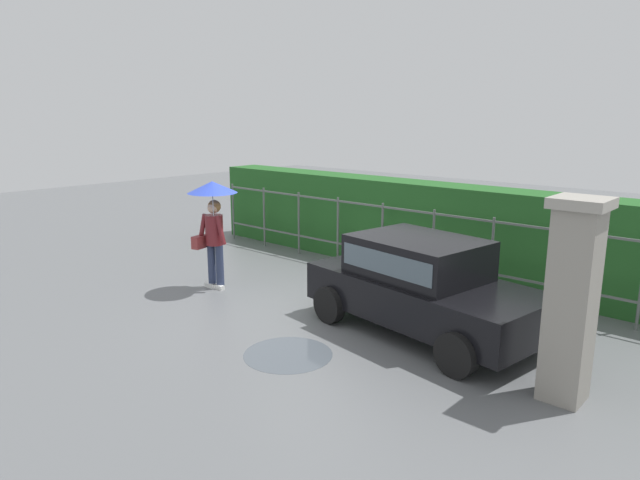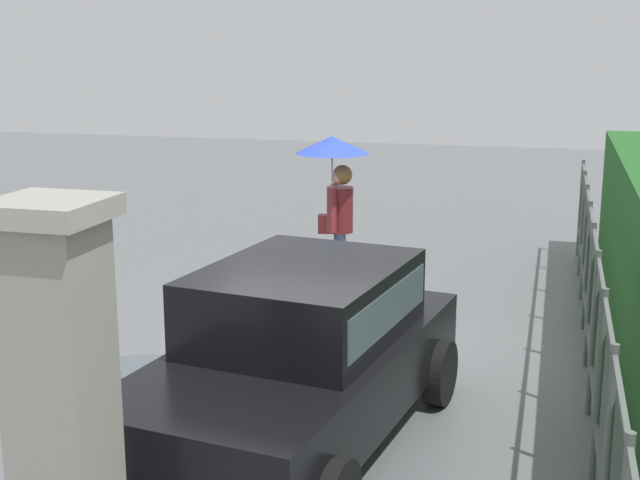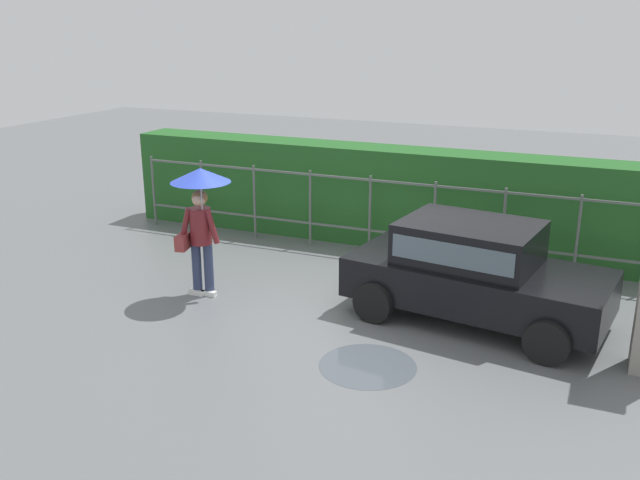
{
  "view_description": "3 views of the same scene",
  "coord_description": "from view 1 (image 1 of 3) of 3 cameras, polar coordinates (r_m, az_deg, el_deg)",
  "views": [
    {
      "loc": [
        6.17,
        -6.7,
        3.31
      ],
      "look_at": [
        -0.18,
        0.35,
        1.17
      ],
      "focal_mm": 31.39,
      "sensor_mm": 36.0,
      "label": 1
    },
    {
      "loc": [
        8.23,
        2.35,
        3.22
      ],
      "look_at": [
        -0.49,
        -0.04,
        1.17
      ],
      "focal_mm": 48.77,
      "sensor_mm": 36.0,
      "label": 2
    },
    {
      "loc": [
        3.51,
        -9.11,
        4.22
      ],
      "look_at": [
        -0.44,
        0.07,
        1.05
      ],
      "focal_mm": 38.8,
      "sensor_mm": 36.0,
      "label": 3
    }
  ],
  "objects": [
    {
      "name": "ground_plane",
      "position": [
        9.69,
        -0.6,
        -7.27
      ],
      "size": [
        40.0,
        40.0,
        0.0
      ],
      "primitive_type": "plane",
      "color": "slate"
    },
    {
      "name": "puddle_near",
      "position": [
        8.06,
        -3.28,
        -11.56
      ],
      "size": [
        1.26,
        1.26,
        0.0
      ],
      "primitive_type": "cylinder",
      "color": "#4C545B",
      "rests_on": "ground"
    },
    {
      "name": "fence_section",
      "position": [
        11.54,
        8.83,
        0.12
      ],
      "size": [
        11.1,
        0.05,
        1.5
      ],
      "color": "#59605B",
      "rests_on": "ground"
    },
    {
      "name": "pedestrian",
      "position": [
        10.74,
        -10.88,
        2.96
      ],
      "size": [
        0.93,
        0.93,
        2.1
      ],
      "rotation": [
        0.0,
        0.0,
        -1.35
      ],
      "color": "#2D3856",
      "rests_on": "ground"
    },
    {
      "name": "hedge_row",
      "position": [
        12.15,
        10.85,
        1.28
      ],
      "size": [
        12.05,
        0.9,
        1.9
      ],
      "primitive_type": "cube",
      "color": "#235B23",
      "rests_on": "ground"
    },
    {
      "name": "gate_pillar",
      "position": [
        7.06,
        24.28,
        -5.53
      ],
      "size": [
        0.6,
        0.6,
        2.42
      ],
      "color": "gray",
      "rests_on": "ground"
    },
    {
      "name": "car",
      "position": [
        8.72,
        10.3,
        -4.22
      ],
      "size": [
        3.91,
        2.29,
        1.48
      ],
      "rotation": [
        0.0,
        0.0,
        -0.15
      ],
      "color": "black",
      "rests_on": "ground"
    }
  ]
}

